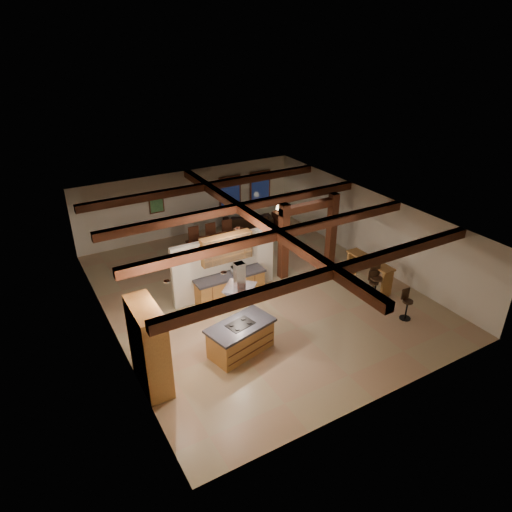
{
  "coord_description": "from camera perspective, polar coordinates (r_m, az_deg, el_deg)",
  "views": [
    {
      "loc": [
        -6.92,
        -11.95,
        8.5
      ],
      "look_at": [
        0.25,
        0.5,
        1.16
      ],
      "focal_mm": 32.0,
      "sensor_mm": 36.0,
      "label": 1
    }
  ],
  "objects": [
    {
      "name": "ground",
      "position": [
        16.22,
        0.13,
        -4.54
      ],
      "size": [
        12.0,
        12.0,
        0.0
      ],
      "primitive_type": "plane",
      "color": "tan",
      "rests_on": "ground"
    },
    {
      "name": "upper_display_cabinet",
      "position": [
        15.15,
        -3.73,
        0.98
      ],
      "size": [
        1.8,
        0.36,
        0.95
      ],
      "color": "#AC7C37",
      "rests_on": "partition_wall"
    },
    {
      "name": "recessed_cans",
      "position": [
        12.3,
        -5.57,
        -0.3
      ],
      "size": [
        3.16,
        2.46,
        0.03
      ],
      "color": "silver",
      "rests_on": "room_walls"
    },
    {
      "name": "ceiling_beams",
      "position": [
        14.96,
        0.14,
        4.51
      ],
      "size": [
        10.0,
        12.0,
        0.28
      ],
      "color": "#3D220F",
      "rests_on": "room_walls"
    },
    {
      "name": "bar_stool_b",
      "position": [
        16.13,
        14.7,
        -3.13
      ],
      "size": [
        0.45,
        0.46,
        1.23
      ],
      "color": "black",
      "rests_on": "ground"
    },
    {
      "name": "room_walls",
      "position": [
        15.36,
        0.14,
        1.13
      ],
      "size": [
        12.0,
        12.0,
        12.0
      ],
      "color": "beige",
      "rests_on": "ground"
    },
    {
      "name": "kitchen_island",
      "position": [
        13.25,
        -1.93,
        -10.17
      ],
      "size": [
        2.11,
        1.44,
        0.96
      ],
      "color": "#AC7C37",
      "rests_on": "ground"
    },
    {
      "name": "bar_stool_c",
      "position": [
        16.09,
        14.41,
        -3.57
      ],
      "size": [
        0.38,
        0.39,
        1.03
      ],
      "color": "black",
      "rests_on": "ground"
    },
    {
      "name": "timber_posts",
      "position": [
        17.01,
        6.61,
        3.55
      ],
      "size": [
        2.5,
        0.3,
        2.9
      ],
      "color": "#3D220F",
      "rests_on": "ground"
    },
    {
      "name": "microwave",
      "position": [
        15.47,
        -2.39,
        -1.74
      ],
      "size": [
        0.42,
        0.31,
        0.22
      ],
      "primitive_type": "imported",
      "rotation": [
        0.0,
        0.0,
        3.02
      ],
      "color": "#AEAFB3",
      "rests_on": "back_counter"
    },
    {
      "name": "table_lamp",
      "position": [
        21.45,
        2.87,
        6.08
      ],
      "size": [
        0.28,
        0.28,
        0.32
      ],
      "color": "black",
      "rests_on": "side_table"
    },
    {
      "name": "bar_stool_a",
      "position": [
        15.36,
        18.29,
        -5.74
      ],
      "size": [
        0.36,
        0.36,
        1.04
      ],
      "color": "black",
      "rests_on": "ground"
    },
    {
      "name": "back_windows",
      "position": [
        21.53,
        -1.34,
        8.09
      ],
      "size": [
        2.7,
        0.07,
        1.7
      ],
      "color": "#3D220F",
      "rests_on": "room_walls"
    },
    {
      "name": "framed_art",
      "position": [
        19.89,
        -12.34,
        6.44
      ],
      "size": [
        0.65,
        0.05,
        0.85
      ],
      "color": "#3D220F",
      "rests_on": "room_walls"
    },
    {
      "name": "side_table",
      "position": [
        21.65,
        2.83,
        4.77
      ],
      "size": [
        0.54,
        0.54,
        0.6
      ],
      "primitive_type": "cube",
      "rotation": [
        0.0,
        0.0,
        0.15
      ],
      "color": "#3D220F",
      "rests_on": "ground"
    },
    {
      "name": "range_hood",
      "position": [
        12.51,
        -2.02,
        -5.42
      ],
      "size": [
        1.1,
        1.1,
        1.4
      ],
      "color": "silver",
      "rests_on": "room_walls"
    },
    {
      "name": "back_counter",
      "position": [
        15.65,
        -3.25,
        -3.82
      ],
      "size": [
        2.5,
        0.66,
        0.94
      ],
      "color": "#AC7C37",
      "rests_on": "ground"
    },
    {
      "name": "sofa",
      "position": [
        21.25,
        -1.0,
        4.44
      ],
      "size": [
        2.39,
        1.44,
        0.65
      ],
      "primitive_type": "imported",
      "rotation": [
        0.0,
        0.0,
        2.87
      ],
      "color": "black",
      "rests_on": "ground"
    },
    {
      "name": "dining_table",
      "position": [
        18.61,
        -4.97,
        0.94
      ],
      "size": [
        2.17,
        1.76,
        0.67
      ],
      "primitive_type": "imported",
      "rotation": [
        0.0,
        0.0,
        -0.43
      ],
      "color": "#37160D",
      "rests_on": "ground"
    },
    {
      "name": "bar_counter",
      "position": [
        16.78,
        13.96,
        -1.47
      ],
      "size": [
        0.52,
        2.0,
        1.05
      ],
      "color": "#AC7C37",
      "rests_on": "ground"
    },
    {
      "name": "partition_wall",
      "position": [
        15.65,
        -3.96,
        -1.22
      ],
      "size": [
        3.8,
        0.18,
        2.2
      ],
      "primitive_type": "cube",
      "color": "beige",
      "rests_on": "ground"
    },
    {
      "name": "pantry_cabinet",
      "position": [
        12.08,
        -13.21,
        -10.98
      ],
      "size": [
        0.67,
        1.6,
        2.4
      ],
      "color": "#AC7C37",
      "rests_on": "ground"
    },
    {
      "name": "dining_chairs",
      "position": [
        18.48,
        -5.01,
        1.8
      ],
      "size": [
        1.96,
        1.96,
        1.27
      ],
      "color": "#3D220F",
      "rests_on": "ground"
    }
  ]
}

